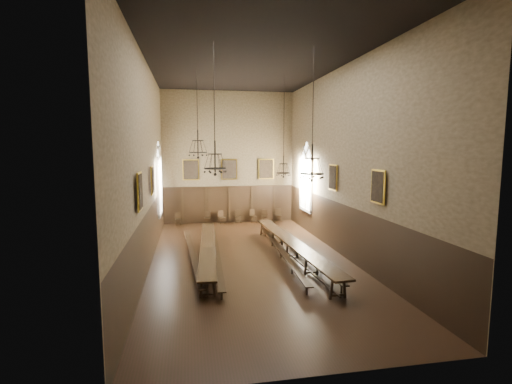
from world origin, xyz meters
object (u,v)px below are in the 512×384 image
object	(u,v)px
chair_2	(207,220)
chair_3	(222,220)
bench_right_inner	(281,253)
table_left	(208,253)
chair_6	(264,218)
chandelier_back_left	(198,147)
chair_4	(238,219)
chair_5	(253,218)
bench_left_inner	(217,256)
bench_right_outer	(306,252)
chandelier_front_right	(312,166)
bench_left_outer	(193,256)
chair_7	(279,218)
chandelier_front_left	(215,160)
chair_0	(178,221)
table_right	(292,250)
chandelier_back_right	(284,165)

from	to	relation	value
chair_2	chair_3	bearing A→B (deg)	19.05
bench_right_inner	table_left	bearing A→B (deg)	175.20
chair_6	chandelier_back_left	bearing A→B (deg)	-112.24
chair_4	chair_5	xyz separation A→B (m)	(1.04, -0.06, 0.00)
bench_left_inner	table_left	bearing A→B (deg)	141.84
bench_left_inner	bench_right_outer	xyz separation A→B (m)	(4.20, -0.08, 0.01)
bench_right_inner	chair_2	bearing A→B (deg)	109.50
bench_right_inner	bench_right_outer	distance (m)	1.18
bench_right_inner	chandelier_back_left	size ratio (longest dim) A/B	2.27
chair_6	chandelier_front_right	xyz separation A→B (m)	(-0.39, -11.19, 4.21)
bench_left_outer	chair_4	xyz separation A→B (m)	(3.20, 8.37, 0.01)
bench_left_outer	bench_right_inner	distance (m)	4.11
bench_left_outer	bench_right_inner	xyz separation A→B (m)	(4.10, -0.28, 0.01)
chair_7	chandelier_back_left	xyz separation A→B (m)	(-5.71, -6.52, 4.95)
chair_2	chandelier_front_right	xyz separation A→B (m)	(3.59, -11.16, 4.20)
chair_3	chandelier_back_left	xyz separation A→B (m)	(-1.67, -6.42, 4.95)
chair_3	chair_4	world-z (taller)	chair_4
table_left	chandelier_front_left	distance (m)	5.17
bench_left_inner	chair_2	size ratio (longest dim) A/B	10.54
chair_0	chair_6	distance (m)	5.92
table_right	bench_left_outer	distance (m)	4.62
bench_right_inner	bench_left_inner	bearing A→B (deg)	-179.77
chandelier_back_left	chandelier_front_left	xyz separation A→B (m)	(0.51, -4.63, -0.49)
chandelier_back_left	chandelier_front_left	world-z (taller)	same
table_left	chandelier_back_right	distance (m)	6.27
chandelier_front_right	chair_0	bearing A→B (deg)	116.41
bench_right_outer	chandelier_back_right	bearing A→B (deg)	96.84
table_left	chair_2	size ratio (longest dim) A/B	10.91
bench_right_inner	chair_5	size ratio (longest dim) A/B	10.52
chair_3	chair_6	bearing A→B (deg)	-18.66
table_right	chair_2	distance (m)	9.34
chair_6	chair_7	bearing A→B (deg)	17.15
chair_0	chair_3	xyz separation A→B (m)	(2.93, 0.02, 0.01)
chair_0	chandelier_back_right	distance (m)	9.05
bench_right_inner	chair_5	distance (m)	8.59
bench_right_outer	chandelier_back_left	bearing A→B (deg)	155.56
bench_left_inner	chandelier_back_right	world-z (taller)	chandelier_back_right
table_right	chair_4	world-z (taller)	chair_4
chandelier_back_left	chandelier_back_right	bearing A→B (deg)	8.90
chandelier_back_left	chandelier_front_left	bearing A→B (deg)	-83.69
bench_left_inner	chair_5	bearing A→B (deg)	69.80
chair_3	chandelier_back_left	size ratio (longest dim) A/B	0.21
chair_0	chandelier_back_right	xyz separation A→B (m)	(5.80, -5.70, 3.98)
bench_left_outer	chair_7	size ratio (longest dim) A/B	10.44
chair_4	chair_3	bearing A→B (deg)	-171.66
chair_2	chair_5	world-z (taller)	chair_5
chair_6	chandelier_front_right	world-z (taller)	chandelier_front_right
chair_2	chair_7	bearing A→B (deg)	20.10
chair_4	chair_0	bearing A→B (deg)	-174.78
bench_left_inner	chandelier_back_right	bearing A→B (deg)	36.58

